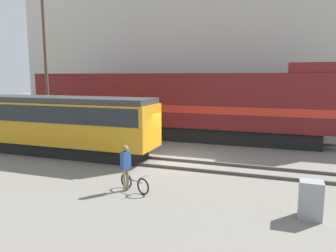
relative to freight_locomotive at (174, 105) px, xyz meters
The scene contains 10 objects.
ground_plane 6.46m from the freight_locomotive, 69.71° to the right, with size 120.00×120.00×0.00m, color slate.
track_near 7.55m from the freight_locomotive, 73.18° to the right, with size 60.00×1.50×0.14m.
track_far 3.14m from the freight_locomotive, ahead, with size 60.00×1.51×0.14m.
building_backdrop 9.90m from the freight_locomotive, 76.83° to the left, with size 40.09×6.00×12.57m.
freight_locomotive is the anchor object (origin of this frame).
streetcar 7.99m from the freight_locomotive, 120.51° to the right, with size 10.44×2.54×3.28m.
bicycle 11.41m from the freight_locomotive, 79.16° to the right, with size 1.50×0.75×0.70m.
person 11.22m from the freight_locomotive, 80.99° to the right, with size 0.35×0.42×1.79m.
utility_pole_left 9.10m from the freight_locomotive, 157.00° to the right, with size 0.22×0.22×9.57m.
signal_box 14.17m from the freight_locomotive, 53.73° to the right, with size 0.70×0.60×1.20m.
Camera 1 is at (5.32, -16.37, 4.40)m, focal length 35.00 mm.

